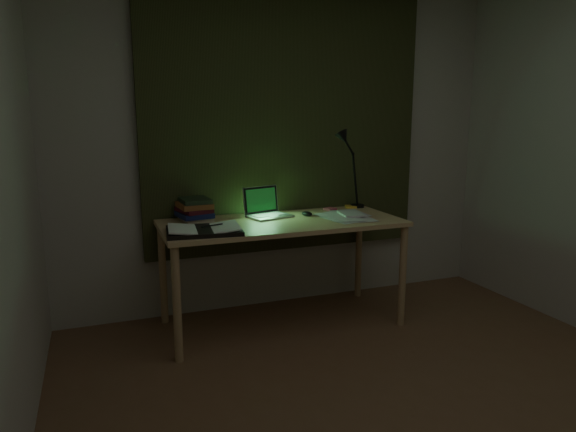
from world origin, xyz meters
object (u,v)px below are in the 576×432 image
object	(u,v)px
desk	(282,273)
desk_lamp	(358,170)
book_stack	(195,209)
loose_papers	(344,215)
laptop	(270,203)
open_textbook	(204,230)

from	to	relation	value
desk	desk_lamp	world-z (taller)	desk_lamp
desk	book_stack	world-z (taller)	book_stack
loose_papers	desk_lamp	bearing A→B (deg)	47.20
loose_papers	desk_lamp	distance (m)	0.49
desk	laptop	bearing A→B (deg)	103.94
open_textbook	book_stack	distance (m)	0.39
desk	book_stack	size ratio (longest dim) A/B	6.69
open_textbook	desk_lamp	size ratio (longest dim) A/B	0.78
book_stack	desk_lamp	bearing A→B (deg)	3.47
desk	book_stack	bearing A→B (deg)	159.45
open_textbook	desk_lamp	bearing A→B (deg)	25.66
open_textbook	laptop	bearing A→B (deg)	37.27
open_textbook	desk_lamp	world-z (taller)	desk_lamp
laptop	desk_lamp	distance (m)	0.83
loose_papers	open_textbook	bearing A→B (deg)	-170.65
laptop	desk	bearing A→B (deg)	-92.15
laptop	loose_papers	world-z (taller)	laptop
laptop	loose_papers	distance (m)	0.55
laptop	desk_lamp	bearing A→B (deg)	-6.06
book_stack	loose_papers	bearing A→B (deg)	-11.37
laptop	book_stack	xyz separation A→B (m)	(-0.53, 0.06, -0.02)
desk	desk_lamp	size ratio (longest dim) A/B	2.83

